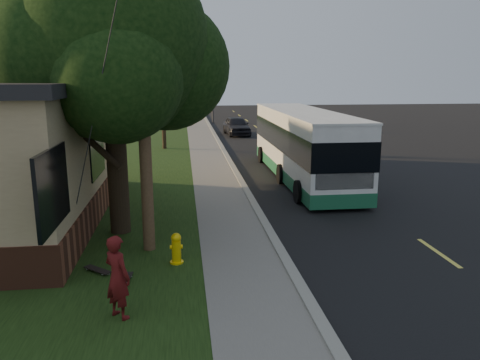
% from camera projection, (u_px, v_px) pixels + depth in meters
% --- Properties ---
extents(ground, '(120.00, 120.00, 0.00)m').
position_uv_depth(ground, '(284.00, 260.00, 11.41)').
color(ground, black).
rests_on(ground, ground).
extents(road, '(8.00, 80.00, 0.01)m').
position_uv_depth(road, '(323.00, 173.00, 21.57)').
color(road, black).
rests_on(road, ground).
extents(curb, '(0.25, 80.00, 0.12)m').
position_uv_depth(curb, '(237.00, 174.00, 21.08)').
color(curb, gray).
rests_on(curb, ground).
extents(sidewalk, '(2.00, 80.00, 0.08)m').
position_uv_depth(sidewalk, '(215.00, 175.00, 20.97)').
color(sidewalk, slate).
rests_on(sidewalk, ground).
extents(grass_verge, '(5.00, 80.00, 0.07)m').
position_uv_depth(grass_verge, '(135.00, 177.00, 20.55)').
color(grass_verge, black).
rests_on(grass_verge, ground).
extents(fire_hydrant, '(0.32, 0.32, 0.74)m').
position_uv_depth(fire_hydrant, '(176.00, 248.00, 11.01)').
color(fire_hydrant, yellow).
rests_on(fire_hydrant, grass_verge).
extents(utility_pole, '(2.86, 3.21, 9.07)m').
position_uv_depth(utility_pole, '(141.00, 66.00, 10.97)').
color(utility_pole, '#473321').
rests_on(utility_pole, ground).
extents(leafy_tree, '(6.30, 6.00, 7.80)m').
position_uv_depth(leafy_tree, '(112.00, 46.00, 12.35)').
color(leafy_tree, black).
rests_on(leafy_tree, grass_verge).
extents(bare_tree_near, '(1.38, 1.21, 4.31)m').
position_uv_depth(bare_tree_near, '(163.00, 114.00, 27.96)').
color(bare_tree_near, black).
rests_on(bare_tree_near, grass_verge).
extents(bare_tree_far, '(1.38, 1.21, 4.03)m').
position_uv_depth(bare_tree_far, '(175.00, 104.00, 39.67)').
color(bare_tree_far, black).
rests_on(bare_tree_far, grass_verge).
extents(traffic_signal, '(0.18, 0.22, 5.50)m').
position_uv_depth(traffic_signal, '(213.00, 89.00, 43.71)').
color(traffic_signal, '#2D2D30').
rests_on(traffic_signal, ground).
extents(transit_bus, '(2.50, 10.85, 2.94)m').
position_uv_depth(transit_bus, '(303.00, 143.00, 20.13)').
color(transit_bus, silver).
rests_on(transit_bus, ground).
extents(skateboarder, '(0.68, 0.67, 1.58)m').
position_uv_depth(skateboarder, '(118.00, 277.00, 8.44)').
color(skateboarder, '#521010').
rests_on(skateboarder, grass_verge).
extents(skateboard_main, '(0.31, 0.86, 0.08)m').
position_uv_depth(skateboard_main, '(124.00, 280.00, 9.99)').
color(skateboard_main, black).
rests_on(skateboard_main, grass_verge).
extents(skateboard_spare, '(0.70, 0.64, 0.07)m').
position_uv_depth(skateboard_spare, '(98.00, 270.00, 10.55)').
color(skateboard_spare, black).
rests_on(skateboard_spare, grass_verge).
extents(dumpster, '(1.58, 1.26, 1.37)m').
position_uv_depth(dumpster, '(32.00, 190.00, 15.35)').
color(dumpster, black).
rests_on(dumpster, building_lot).
extents(distant_car, '(1.95, 4.19, 1.39)m').
position_uv_depth(distant_car, '(236.00, 126.00, 35.32)').
color(distant_car, black).
rests_on(distant_car, ground).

